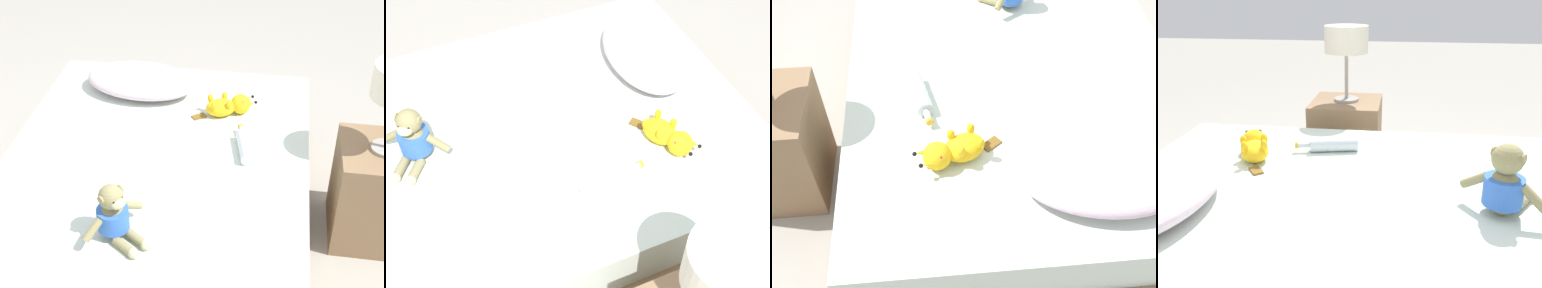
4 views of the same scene
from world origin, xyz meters
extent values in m
plane|color=#9E998E|center=(0.00, 0.00, 0.00)|extent=(16.00, 16.00, 0.00)
cube|color=#846647|center=(0.00, 0.00, 0.11)|extent=(1.42, 1.87, 0.22)
cube|color=silver|center=(0.00, 0.00, 0.33)|extent=(1.37, 1.82, 0.21)
ellipsoid|color=silver|center=(-0.20, 0.63, 0.50)|extent=(0.62, 0.41, 0.13)
ellipsoid|color=#8E8456|center=(-0.05, -0.45, 0.51)|extent=(0.15, 0.15, 0.15)
cylinder|color=blue|center=(-0.05, -0.45, 0.51)|extent=(0.17, 0.17, 0.09)
sphere|color=#8E8456|center=(-0.05, -0.45, 0.62)|extent=(0.10, 0.10, 0.10)
ellipsoid|color=#C1B789|center=(-0.02, -0.47, 0.61)|extent=(0.07, 0.08, 0.04)
sphere|color=black|center=(-0.01, -0.46, 0.63)|extent=(0.01, 0.01, 0.01)
sphere|color=black|center=(-0.03, -0.49, 0.63)|extent=(0.01, 0.01, 0.01)
cylinder|color=#8E8456|center=(-0.03, -0.41, 0.63)|extent=(0.03, 0.02, 0.03)
cylinder|color=#8E8456|center=(-0.08, -0.49, 0.63)|extent=(0.03, 0.02, 0.03)
cylinder|color=#8E8456|center=(0.00, -0.37, 0.52)|extent=(0.08, 0.09, 0.08)
cylinder|color=#8E8456|center=(-0.11, -0.53, 0.52)|extent=(0.08, 0.09, 0.08)
cylinder|color=#8E8456|center=(0.04, -0.48, 0.45)|extent=(0.10, 0.09, 0.04)
cylinder|color=#8E8456|center=(0.01, -0.53, 0.45)|extent=(0.10, 0.09, 0.04)
sphere|color=#C1B789|center=(0.08, -0.51, 0.45)|extent=(0.04, 0.04, 0.04)
sphere|color=#C1B789|center=(0.05, -0.56, 0.45)|extent=(0.04, 0.04, 0.04)
ellipsoid|color=yellow|center=(0.25, 0.46, 0.48)|extent=(0.18, 0.16, 0.08)
sphere|color=yellow|center=(0.34, 0.49, 0.48)|extent=(0.10, 0.10, 0.10)
cone|color=yellow|center=(0.37, 0.54, 0.49)|extent=(0.07, 0.05, 0.05)
sphere|color=black|center=(0.40, 0.55, 0.50)|extent=(0.02, 0.02, 0.02)
cone|color=yellow|center=(0.39, 0.48, 0.49)|extent=(0.07, 0.05, 0.05)
sphere|color=black|center=(0.42, 0.49, 0.50)|extent=(0.02, 0.02, 0.02)
sphere|color=red|center=(0.33, 0.52, 0.51)|extent=(0.02, 0.02, 0.02)
sphere|color=red|center=(0.35, 0.47, 0.51)|extent=(0.02, 0.02, 0.02)
ellipsoid|color=yellow|center=(0.26, 0.51, 0.51)|extent=(0.04, 0.04, 0.05)
ellipsoid|color=yellow|center=(0.29, 0.43, 0.51)|extent=(0.04, 0.04, 0.05)
ellipsoid|color=yellow|center=(0.19, 0.48, 0.51)|extent=(0.04, 0.04, 0.05)
ellipsoid|color=yellow|center=(0.22, 0.41, 0.51)|extent=(0.04, 0.04, 0.05)
cube|color=brown|center=(0.15, 0.42, 0.44)|extent=(0.08, 0.07, 0.01)
cylinder|color=silver|center=(0.40, 0.16, 0.47)|extent=(0.10, 0.21, 0.06)
cylinder|color=silver|center=(0.37, 0.28, 0.47)|extent=(0.03, 0.06, 0.02)
cylinder|color=gold|center=(0.36, 0.31, 0.47)|extent=(0.03, 0.02, 0.03)
cylinder|color=beige|center=(1.02, 0.19, 0.84)|extent=(0.24, 0.24, 0.14)
camera|label=1|loc=(0.50, -2.02, 2.02)|focal=54.92mm
camera|label=2|loc=(1.51, -0.45, 2.10)|focal=52.15mm
camera|label=3|loc=(0.34, 1.50, 1.72)|focal=43.63mm
camera|label=4|loc=(-1.23, -0.13, 1.10)|focal=38.21mm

